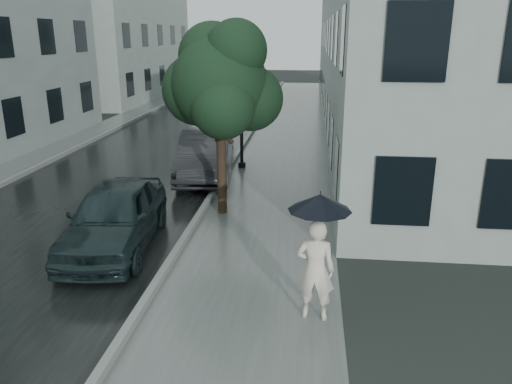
# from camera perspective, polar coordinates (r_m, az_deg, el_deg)

# --- Properties ---
(ground) EXTENTS (120.00, 120.00, 0.00)m
(ground) POSITION_cam_1_polar(r_m,az_deg,el_deg) (10.04, -2.13, -10.61)
(ground) COLOR black
(ground) RESTS_ON ground
(sidewalk) EXTENTS (3.50, 60.00, 0.01)m
(sidewalk) POSITION_cam_1_polar(r_m,az_deg,el_deg) (21.30, 3.24, 4.80)
(sidewalk) COLOR slate
(sidewalk) RESTS_ON ground
(kerb_near) EXTENTS (0.15, 60.00, 0.15)m
(kerb_near) POSITION_cam_1_polar(r_m,az_deg,el_deg) (21.46, -1.65, 5.11)
(kerb_near) COLOR slate
(kerb_near) RESTS_ON ground
(asphalt_road) EXTENTS (6.85, 60.00, 0.00)m
(asphalt_road) POSITION_cam_1_polar(r_m,az_deg,el_deg) (22.22, -10.66, 5.05)
(asphalt_road) COLOR black
(asphalt_road) RESTS_ON ground
(kerb_far) EXTENTS (0.15, 60.00, 0.15)m
(kerb_far) POSITION_cam_1_polar(r_m,az_deg,el_deg) (23.45, -18.92, 5.24)
(kerb_far) COLOR slate
(kerb_far) RESTS_ON ground
(sidewalk_far) EXTENTS (1.70, 60.00, 0.01)m
(sidewalk_far) POSITION_cam_1_polar(r_m,az_deg,el_deg) (23.87, -20.93, 5.06)
(sidewalk_far) COLOR #4C5451
(sidewalk_far) RESTS_ON ground
(building_near) EXTENTS (7.02, 36.00, 9.00)m
(building_near) POSITION_cam_1_polar(r_m,az_deg,el_deg) (28.54, 15.29, 16.62)
(building_near) COLOR #8E9B94
(building_near) RESTS_ON ground
(building_far_b) EXTENTS (7.02, 18.00, 8.00)m
(building_far_b) POSITION_cam_1_polar(r_m,az_deg,el_deg) (41.58, -15.63, 16.07)
(building_far_b) COLOR #8E9B94
(building_far_b) RESTS_ON ground
(pedestrian) EXTENTS (0.70, 0.50, 1.82)m
(pedestrian) POSITION_cam_1_polar(r_m,az_deg,el_deg) (8.64, 6.79, -8.84)
(pedestrian) COLOR silver
(pedestrian) RESTS_ON sidewalk
(umbrella) EXTENTS (1.26, 1.26, 1.37)m
(umbrella) POSITION_cam_1_polar(r_m,az_deg,el_deg) (8.22, 7.32, -1.20)
(umbrella) COLOR black
(umbrella) RESTS_ON ground
(street_tree) EXTENTS (3.25, 2.95, 5.12)m
(street_tree) POSITION_cam_1_polar(r_m,az_deg,el_deg) (13.22, -4.08, 12.36)
(street_tree) COLOR #332619
(street_tree) RESTS_ON ground
(lamp_post) EXTENTS (0.83, 0.45, 4.62)m
(lamp_post) POSITION_cam_1_polar(r_m,az_deg,el_deg) (18.01, -2.21, 11.01)
(lamp_post) COLOR black
(lamp_post) RESTS_ON ground
(car_near) EXTENTS (2.18, 4.57, 1.51)m
(car_near) POSITION_cam_1_polar(r_m,az_deg,el_deg) (11.88, -15.83, -2.68)
(car_near) COLOR black
(car_near) RESTS_ON ground
(car_far) EXTENTS (2.15, 4.92, 1.57)m
(car_far) POSITION_cam_1_polar(r_m,az_deg,el_deg) (17.20, -5.74, 4.30)
(car_far) COLOR #242629
(car_far) RESTS_ON ground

